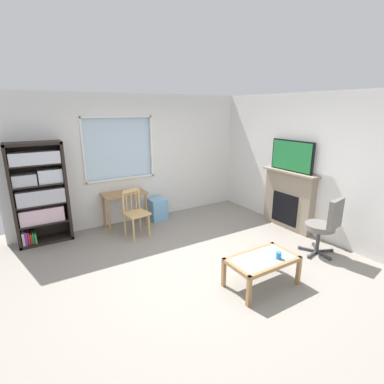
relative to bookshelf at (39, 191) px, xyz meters
name	(u,v)px	position (x,y,z in m)	size (l,w,h in m)	color
ground	(198,267)	(1.90, -2.24, -0.97)	(6.04, 5.97, 0.02)	gray
wall_back_with_window	(137,160)	(1.94, 0.24, 0.34)	(5.04, 0.15, 2.66)	silver
wall_right	(314,166)	(4.48, -2.24, 0.37)	(0.12, 5.17, 2.66)	silver
bookshelf	(39,191)	(0.00, 0.00, 0.00)	(0.90, 0.38, 1.82)	black
desk_under_window	(124,199)	(1.50, -0.11, -0.35)	(0.87, 0.48, 0.73)	#A37547
wooden_chair	(135,212)	(1.52, -0.62, -0.49)	(0.48, 0.47, 0.90)	tan
plastic_drawer_unit	(157,209)	(2.23, -0.06, -0.72)	(0.35, 0.40, 0.47)	#72ADDB
fireplace	(288,199)	(4.32, -1.85, -0.37)	(0.26, 1.22, 1.18)	gray
tv	(292,156)	(4.30, -1.85, 0.52)	(0.06, 0.96, 0.60)	black
office_chair	(325,224)	(3.88, -3.00, -0.40)	(0.58, 0.57, 1.00)	slate
coffee_table	(262,262)	(2.39, -3.10, -0.60)	(0.96, 0.55, 0.42)	#8C9E99
sippy_cup	(279,255)	(2.56, -3.23, -0.50)	(0.07, 0.07, 0.09)	#337FD6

